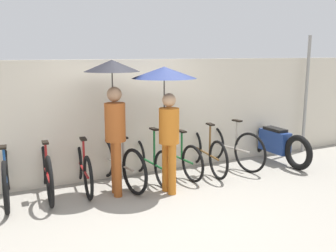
{
  "coord_description": "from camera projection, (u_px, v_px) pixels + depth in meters",
  "views": [
    {
      "loc": [
        -2.21,
        -4.63,
        2.22
      ],
      "look_at": [
        0.53,
        0.96,
        1.0
      ],
      "focal_mm": 40.0,
      "sensor_mm": 36.0,
      "label": 1
    }
  ],
  "objects": [
    {
      "name": "ground_plane",
      "position": [
        165.0,
        207.0,
        5.46
      ],
      "size": [
        30.0,
        30.0,
        0.0
      ],
      "primitive_type": "plane",
      "color": "gray"
    },
    {
      "name": "back_wall",
      "position": [
        124.0,
        119.0,
        6.75
      ],
      "size": [
        13.13,
        0.12,
        2.11
      ],
      "color": "beige",
      "rests_on": "ground"
    },
    {
      "name": "parked_bicycle_0",
      "position": [
        6.0,
        176.0,
        5.65
      ],
      "size": [
        0.44,
        1.77,
        1.0
      ],
      "rotation": [
        0.0,
        0.0,
        1.51
      ],
      "color": "black",
      "rests_on": "ground"
    },
    {
      "name": "parked_bicycle_1",
      "position": [
        46.0,
        170.0,
        5.9
      ],
      "size": [
        0.44,
        1.83,
        1.1
      ],
      "rotation": [
        0.0,
        0.0,
        1.52
      ],
      "color": "black",
      "rests_on": "ground"
    },
    {
      "name": "parked_bicycle_2",
      "position": [
        83.0,
        167.0,
        6.17
      ],
      "size": [
        0.44,
        1.7,
        1.07
      ],
      "rotation": [
        0.0,
        0.0,
        1.49
      ],
      "color": "black",
      "rests_on": "ground"
    },
    {
      "name": "parked_bicycle_3",
      "position": [
        118.0,
        163.0,
        6.33
      ],
      "size": [
        0.49,
        1.81,
        1.06
      ],
      "rotation": [
        0.0,
        0.0,
        1.74
      ],
      "color": "black",
      "rests_on": "ground"
    },
    {
      "name": "parked_bicycle_4",
      "position": [
        149.0,
        160.0,
        6.61
      ],
      "size": [
        0.44,
        1.7,
        1.09
      ],
      "rotation": [
        0.0,
        0.0,
        1.64
      ],
      "color": "black",
      "rests_on": "ground"
    },
    {
      "name": "parked_bicycle_5",
      "position": [
        176.0,
        155.0,
        6.95
      ],
      "size": [
        0.44,
        1.74,
        1.03
      ],
      "rotation": [
        0.0,
        0.0,
        1.65
      ],
      "color": "black",
      "rests_on": "ground"
    },
    {
      "name": "parked_bicycle_6",
      "position": [
        205.0,
        152.0,
        7.12
      ],
      "size": [
        0.44,
        1.77,
        1.01
      ],
      "rotation": [
        0.0,
        0.0,
        1.47
      ],
      "color": "black",
      "rests_on": "ground"
    },
    {
      "name": "parked_bicycle_7",
      "position": [
        229.0,
        146.0,
        7.41
      ],
      "size": [
        0.52,
        1.79,
        0.97
      ],
      "rotation": [
        0.0,
        0.0,
        1.77
      ],
      "color": "black",
      "rests_on": "ground"
    },
    {
      "name": "pedestrian_leading",
      "position": [
        113.0,
        95.0,
        5.74
      ],
      "size": [
        0.86,
        0.86,
        2.12
      ],
      "rotation": [
        0.0,
        0.0,
        -0.13
      ],
      "color": "#9E4C1E",
      "rests_on": "ground"
    },
    {
      "name": "pedestrian_center",
      "position": [
        166.0,
        94.0,
        5.83
      ],
      "size": [
        1.02,
        1.02,
        2.01
      ],
      "rotation": [
        0.0,
        0.0,
        0.12
      ],
      "color": "#C66B1E",
      "rests_on": "ground"
    },
    {
      "name": "motorcycle",
      "position": [
        274.0,
        143.0,
        7.75
      ],
      "size": [
        0.58,
        2.02,
        0.91
      ],
      "rotation": [
        0.0,
        0.0,
        1.57
      ],
      "color": "black",
      "rests_on": "ground"
    },
    {
      "name": "awning_pole",
      "position": [
        306.0,
        95.0,
        8.32
      ],
      "size": [
        0.07,
        0.07,
        2.6
      ],
      "color": "gray",
      "rests_on": "ground"
    }
  ]
}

